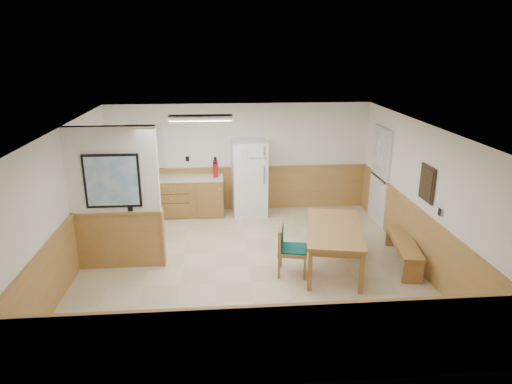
{
  "coord_description": "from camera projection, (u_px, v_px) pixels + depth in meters",
  "views": [
    {
      "loc": [
        -0.48,
        -7.3,
        3.76
      ],
      "look_at": [
        0.17,
        0.4,
        1.25
      ],
      "focal_mm": 32.0,
      "sensor_mm": 36.0,
      "label": 1
    }
  ],
  "objects": [
    {
      "name": "wall_painting",
      "position": [
        427.0,
        183.0,
        7.59
      ],
      "size": [
        0.04,
        0.5,
        0.6
      ],
      "color": "#331F14",
      "rests_on": "right_wall"
    },
    {
      "name": "fluorescent_fixture",
      "position": [
        201.0,
        118.0,
        8.53
      ],
      "size": [
        1.2,
        0.3,
        0.09
      ],
      "color": "silver",
      "rests_on": "ceiling"
    },
    {
      "name": "dining_chair",
      "position": [
        287.0,
        246.0,
        7.72
      ],
      "size": [
        0.76,
        0.59,
        0.85
      ],
      "rotation": [
        0.0,
        0.0,
        -0.2
      ],
      "color": "#A67B3C",
      "rests_on": "ground"
    },
    {
      "name": "refrigerator",
      "position": [
        249.0,
        178.0,
        10.36
      ],
      "size": [
        0.8,
        0.74,
        1.72
      ],
      "rotation": [
        0.0,
        0.0,
        0.05
      ],
      "color": "white",
      "rests_on": "ground"
    },
    {
      "name": "exterior_door",
      "position": [
        379.0,
        176.0,
        9.82
      ],
      "size": [
        0.07,
        1.02,
        2.15
      ],
      "color": "silver",
      "rests_on": "ground"
    },
    {
      "name": "partition_wall",
      "position": [
        115.0,
        200.0,
        7.74
      ],
      "size": [
        1.5,
        0.2,
        2.5
      ],
      "color": "white",
      "rests_on": "ground"
    },
    {
      "name": "dining_bench",
      "position": [
        404.0,
        245.0,
        8.12
      ],
      "size": [
        0.6,
        1.62,
        0.45
      ],
      "rotation": [
        0.0,
        0.0,
        -0.17
      ],
      "color": "#A67B3C",
      "rests_on": "ground"
    },
    {
      "name": "wainscot_left",
      "position": [
        73.0,
        246.0,
        7.72
      ],
      "size": [
        0.04,
        6.0,
        1.0
      ],
      "primitive_type": "cube",
      "color": "#B28847",
      "rests_on": "ground"
    },
    {
      "name": "kitchen_window",
      "position": [
        147.0,
        147.0,
        10.29
      ],
      "size": [
        0.8,
        0.04,
        1.0
      ],
      "color": "silver",
      "rests_on": "back_wall"
    },
    {
      "name": "ceiling",
      "position": [
        248.0,
        126.0,
        7.34
      ],
      "size": [
        6.0,
        6.0,
        0.02
      ],
      "primitive_type": "cube",
      "color": "silver",
      "rests_on": "back_wall"
    },
    {
      "name": "ground",
      "position": [
        249.0,
        266.0,
        8.11
      ],
      "size": [
        6.0,
        6.0,
        0.0
      ],
      "primitive_type": "plane",
      "color": "beige",
      "rests_on": "ground"
    },
    {
      "name": "wainscot_right",
      "position": [
        414.0,
        234.0,
        8.19
      ],
      "size": [
        0.04,
        6.0,
        1.0
      ],
      "primitive_type": "cube",
      "color": "#B28847",
      "rests_on": "ground"
    },
    {
      "name": "right_wall",
      "position": [
        419.0,
        195.0,
        7.96
      ],
      "size": [
        0.02,
        6.0,
        2.5
      ],
      "primitive_type": "cube",
      "color": "white",
      "rests_on": "ground"
    },
    {
      "name": "wainscot_back",
      "position": [
        240.0,
        189.0,
        10.78
      ],
      "size": [
        6.0,
        0.04,
        1.0
      ],
      "primitive_type": "cube",
      "color": "#B28847",
      "rests_on": "ground"
    },
    {
      "name": "dining_table",
      "position": [
        334.0,
        232.0,
        7.88
      ],
      "size": [
        1.28,
        2.0,
        0.75
      ],
      "rotation": [
        0.0,
        0.0,
        -0.2
      ],
      "color": "#A67B3C",
      "rests_on": "ground"
    },
    {
      "name": "left_wall",
      "position": [
        66.0,
        204.0,
        7.49
      ],
      "size": [
        0.02,
        6.0,
        2.5
      ],
      "primitive_type": "cube",
      "color": "white",
      "rests_on": "ground"
    },
    {
      "name": "fire_extinguisher",
      "position": [
        215.0,
        168.0,
        10.22
      ],
      "size": [
        0.12,
        0.12,
        0.47
      ],
      "rotation": [
        0.0,
        0.0,
        0.05
      ],
      "color": "#B8091A",
      "rests_on": "kitchen_counter"
    },
    {
      "name": "kitchen_counter",
      "position": [
        188.0,
        196.0,
        10.42
      ],
      "size": [
        2.2,
        0.61,
        1.0
      ],
      "color": "olive",
      "rests_on": "ground"
    },
    {
      "name": "soap_bottle",
      "position": [
        141.0,
        173.0,
        10.15
      ],
      "size": [
        0.09,
        0.09,
        0.25
      ],
      "primitive_type": "cylinder",
      "rotation": [
        0.0,
        0.0,
        -0.11
      ],
      "color": "#1A903D",
      "rests_on": "kitchen_counter"
    },
    {
      "name": "back_wall",
      "position": [
        240.0,
        158.0,
        10.57
      ],
      "size": [
        6.0,
        0.02,
        2.5
      ],
      "primitive_type": "cube",
      "color": "white",
      "rests_on": "ground"
    }
  ]
}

